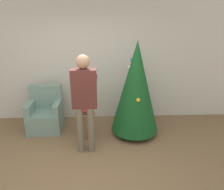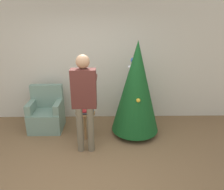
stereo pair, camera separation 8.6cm
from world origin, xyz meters
name	(u,v)px [view 1 (the left image)]	position (x,y,z in m)	size (l,w,h in m)	color
ground_plane	(82,181)	(0.00, 0.00, 0.00)	(14.00, 14.00, 0.00)	brown
wall_back	(88,63)	(0.00, 2.23, 1.35)	(8.00, 0.06, 2.70)	beige
christmas_tree	(136,87)	(0.99, 1.41, 1.03)	(0.98, 0.98, 1.96)	brown
armchair	(46,115)	(-0.93, 1.65, 0.35)	(0.70, 0.61, 0.96)	gray
person_standing	(84,96)	(0.01, 0.85, 1.08)	(0.44, 0.57, 1.79)	#6B604C
side_stool	(85,117)	(-0.04, 1.31, 0.44)	(0.40, 0.40, 0.53)	olive
laptop	(85,112)	(-0.04, 1.31, 0.54)	(0.34, 0.22, 0.02)	#38383D
book	(85,111)	(-0.04, 1.31, 0.57)	(0.17, 0.12, 0.02)	#B21E23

